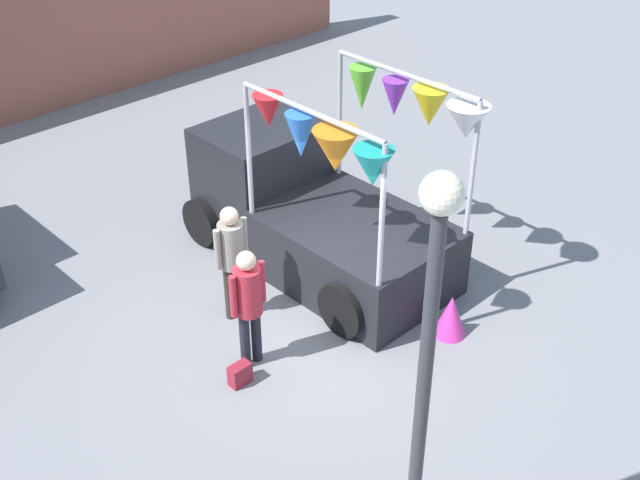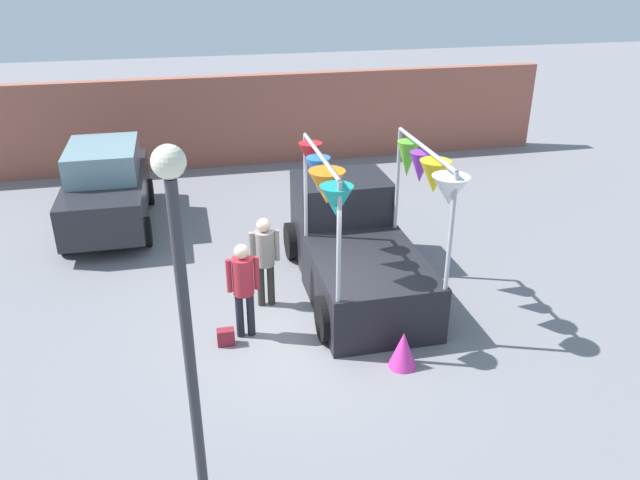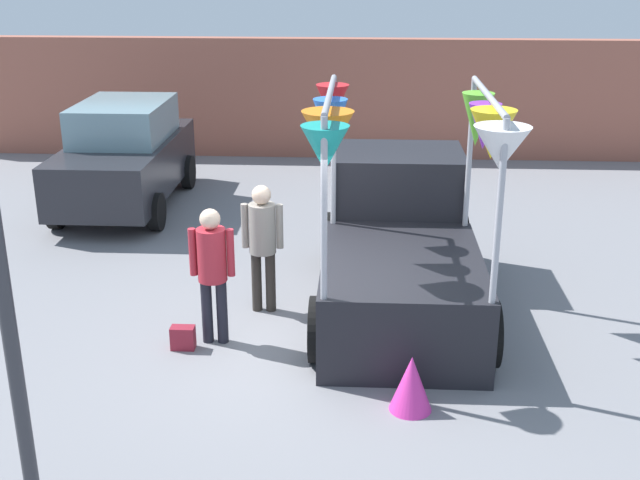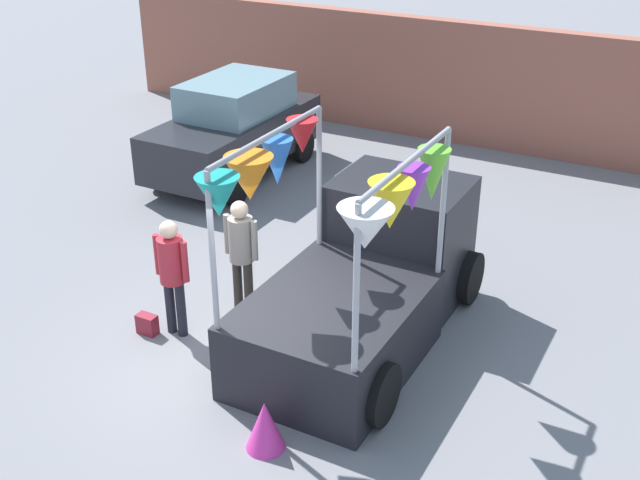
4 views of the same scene
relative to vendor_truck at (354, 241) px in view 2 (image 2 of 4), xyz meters
The scene contains 9 objects.
ground_plane 1.90m from the vendor_truck, 129.22° to the right, with size 60.00×60.00×0.00m, color slate.
vendor_truck is the anchor object (origin of this frame).
parked_car 6.15m from the vendor_truck, 140.47° to the left, with size 1.88×4.00×1.88m.
person_customer 2.57m from the vendor_truck, 149.44° to the right, with size 0.53×0.34×1.67m.
person_vendor 1.78m from the vendor_truck, 167.25° to the right, with size 0.53×0.34×1.69m.
handbag 3.07m from the vendor_truck, 149.55° to the right, with size 0.28×0.16×0.28m, color maroon.
street_lamp 5.88m from the vendor_truck, 123.52° to the right, with size 0.32×0.32×4.30m.
brick_boundary_wall 7.92m from the vendor_truck, 97.69° to the left, with size 18.00×0.36×2.60m, color #9E5947.
folded_kite_bundle_magenta 2.75m from the vendor_truck, 89.10° to the right, with size 0.44×0.44×0.60m, color #D83399.
Camera 2 is at (-1.86, -8.81, 5.86)m, focal length 35.00 mm.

